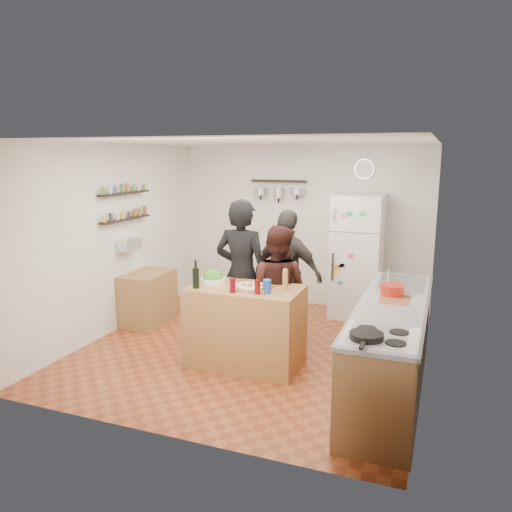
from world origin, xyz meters
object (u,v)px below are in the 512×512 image
at_px(prep_island, 246,326).
at_px(salt_canister, 267,286).
at_px(red_bowl, 392,289).
at_px(fridge, 357,256).
at_px(wall_clock, 364,169).
at_px(wine_bottle, 196,278).
at_px(salad_bowl, 213,280).
at_px(person_left, 242,275).
at_px(counter_run, 391,349).
at_px(pepper_mill, 285,282).
at_px(skillet, 367,336).
at_px(side_table, 148,298).
at_px(person_center, 277,290).
at_px(person_back, 288,275).

xyz_separation_m(prep_island, salt_canister, (0.30, -0.12, 0.53)).
xyz_separation_m(red_bowl, fridge, (-0.70, 1.96, -0.07)).
height_order(red_bowl, wall_clock, wall_clock).
bearing_deg(wine_bottle, red_bowl, 13.29).
xyz_separation_m(salad_bowl, person_left, (0.18, 0.43, -0.01)).
height_order(salad_bowl, wine_bottle, wine_bottle).
bearing_deg(counter_run, fridge, 108.06).
relative_size(pepper_mill, wall_clock, 0.64).
bearing_deg(person_left, wine_bottle, 69.77).
bearing_deg(salt_canister, person_left, 132.17).
relative_size(salt_canister, skillet, 0.53).
xyz_separation_m(counter_run, wall_clock, (-0.75, 2.63, 1.70)).
bearing_deg(counter_run, wall_clock, 105.92).
bearing_deg(side_table, wine_bottle, -38.41).
distance_m(salt_canister, fridge, 2.41).
relative_size(counter_run, side_table, 3.29).
relative_size(pepper_mill, skillet, 0.71).
xyz_separation_m(salt_canister, fridge, (0.56, 2.34, -0.08)).
distance_m(fridge, side_table, 3.07).
xyz_separation_m(pepper_mill, salt_canister, (-0.15, -0.17, -0.02)).
bearing_deg(salt_canister, wine_bottle, -172.87).
xyz_separation_m(person_left, skillet, (1.75, -1.62, 0.02)).
bearing_deg(wall_clock, wine_bottle, -116.11).
bearing_deg(red_bowl, side_table, 170.46).
xyz_separation_m(wine_bottle, wall_clock, (1.36, 2.77, 1.13)).
bearing_deg(person_center, prep_island, 66.63).
distance_m(skillet, side_table, 3.92).
distance_m(prep_island, person_back, 1.09).
height_order(person_left, wall_clock, wall_clock).
bearing_deg(fridge, prep_island, -111.13).
bearing_deg(side_table, person_center, -10.78).
bearing_deg(person_center, salt_canister, 100.96).
bearing_deg(person_back, wine_bottle, 75.90).
xyz_separation_m(pepper_mill, red_bowl, (1.11, 0.22, -0.04)).
bearing_deg(person_center, person_left, -1.43).
height_order(person_back, wall_clock, wall_clock).
bearing_deg(person_center, fridge, -107.01).
bearing_deg(pepper_mill, person_left, 148.21).
xyz_separation_m(person_center, skillet, (1.29, -1.58, 0.17)).
xyz_separation_m(pepper_mill, skillet, (1.06, -1.19, -0.06)).
xyz_separation_m(person_left, counter_run, (1.85, -0.56, -0.48)).
distance_m(wall_clock, side_table, 3.66).
xyz_separation_m(wine_bottle, salt_canister, (0.80, 0.10, -0.04)).
xyz_separation_m(person_back, wall_clock, (0.68, 1.55, 1.31)).
bearing_deg(salt_canister, pepper_mill, 48.58).
bearing_deg(person_center, red_bowl, 175.17).
bearing_deg(skillet, salt_canister, 139.92).
bearing_deg(salt_canister, person_center, 98.16).
bearing_deg(fridge, person_back, -119.19).
height_order(salad_bowl, side_table, salad_bowl).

